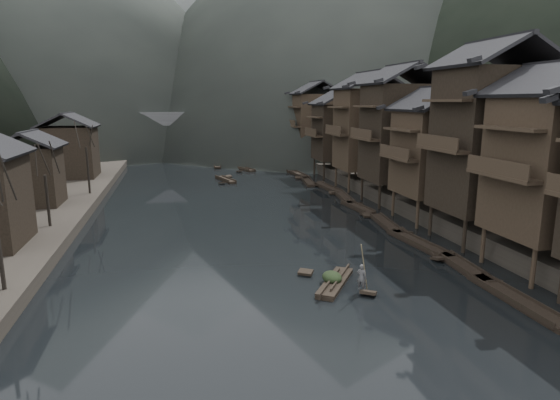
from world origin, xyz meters
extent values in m
plane|color=black|center=(0.00, 0.00, 0.00)|extent=(300.00, 300.00, 0.00)
cube|color=#2D2823|center=(35.00, 40.00, 0.90)|extent=(40.00, 200.00, 1.80)
cylinder|color=#33271C|center=(14.20, -3.40, 1.30)|extent=(0.30, 0.30, 2.90)
cylinder|color=#33271C|center=(14.20, 1.40, 1.30)|extent=(0.30, 0.30, 2.90)
cylinder|color=#33271C|center=(16.95, 1.40, 1.30)|extent=(0.30, 0.30, 2.90)
cube|color=#33271C|center=(17.30, -1.00, 7.03)|extent=(7.00, 6.00, 8.86)
cube|color=#33271C|center=(13.30, -1.00, 6.59)|extent=(1.20, 5.70, 0.25)
cylinder|color=black|center=(14.20, 3.60, 1.30)|extent=(0.30, 0.30, 2.90)
cylinder|color=black|center=(14.20, 8.40, 1.30)|extent=(0.30, 0.30, 2.90)
cylinder|color=black|center=(16.95, 3.60, 1.30)|extent=(0.30, 0.30, 2.90)
cylinder|color=black|center=(16.95, 8.40, 1.30)|extent=(0.30, 0.30, 2.90)
cube|color=black|center=(17.30, 6.00, 8.11)|extent=(7.00, 6.00, 11.01)
cube|color=#33271C|center=(13.30, 6.00, 7.55)|extent=(1.20, 5.70, 0.25)
cylinder|color=#33271C|center=(14.20, 10.60, 1.30)|extent=(0.30, 0.30, 2.90)
cylinder|color=#33271C|center=(14.20, 15.40, 1.30)|extent=(0.30, 0.30, 2.90)
cylinder|color=#33271C|center=(16.95, 10.60, 1.30)|extent=(0.30, 0.30, 2.90)
cylinder|color=#33271C|center=(16.95, 15.40, 1.30)|extent=(0.30, 0.30, 2.90)
cube|color=#33271C|center=(17.30, 13.00, 6.46)|extent=(7.00, 6.00, 7.72)
cube|color=#33271C|center=(13.30, 13.00, 6.07)|extent=(1.20, 5.70, 0.25)
cylinder|color=black|center=(14.20, 18.60, 1.30)|extent=(0.30, 0.30, 2.90)
cylinder|color=black|center=(14.20, 23.40, 1.30)|extent=(0.30, 0.30, 2.90)
cylinder|color=black|center=(16.95, 18.60, 1.30)|extent=(0.30, 0.30, 2.90)
cylinder|color=black|center=(16.95, 23.40, 1.30)|extent=(0.30, 0.30, 2.90)
cube|color=black|center=(17.30, 21.00, 7.73)|extent=(7.00, 6.00, 10.26)
cube|color=#33271C|center=(13.30, 21.00, 7.22)|extent=(1.20, 5.70, 0.25)
cylinder|color=#33271C|center=(14.20, 27.60, 1.30)|extent=(0.30, 0.30, 2.90)
cylinder|color=#33271C|center=(14.20, 32.40, 1.30)|extent=(0.30, 0.30, 2.90)
cylinder|color=#33271C|center=(16.95, 27.60, 1.30)|extent=(0.30, 0.30, 2.90)
cylinder|color=#33271C|center=(16.95, 32.40, 1.30)|extent=(0.30, 0.30, 2.90)
cube|color=#33271C|center=(17.30, 30.00, 7.60)|extent=(7.00, 6.00, 9.99)
cube|color=#33271C|center=(13.30, 30.00, 7.10)|extent=(1.20, 5.70, 0.25)
cylinder|color=black|center=(14.20, 37.60, 1.30)|extent=(0.30, 0.30, 2.90)
cylinder|color=black|center=(14.20, 42.40, 1.30)|extent=(0.30, 0.30, 2.90)
cylinder|color=black|center=(16.95, 37.60, 1.30)|extent=(0.30, 0.30, 2.90)
cylinder|color=black|center=(16.95, 42.40, 1.30)|extent=(0.30, 0.30, 2.90)
cube|color=black|center=(17.30, 40.00, 6.61)|extent=(7.00, 6.00, 8.02)
cube|color=#33271C|center=(13.30, 40.00, 6.21)|extent=(1.20, 5.70, 0.25)
cylinder|color=#33271C|center=(14.20, 49.60, 1.30)|extent=(0.30, 0.30, 2.90)
cylinder|color=#33271C|center=(14.20, 54.40, 1.30)|extent=(0.30, 0.30, 2.90)
cylinder|color=#33271C|center=(16.95, 49.60, 1.30)|extent=(0.30, 0.30, 2.90)
cylinder|color=#33271C|center=(16.95, 54.40, 1.30)|extent=(0.30, 0.30, 2.90)
cube|color=#33271C|center=(17.30, 52.00, 7.43)|extent=(7.00, 6.00, 9.67)
cube|color=#33271C|center=(13.30, 52.00, 6.95)|extent=(1.20, 5.70, 0.25)
cube|color=black|center=(-20.50, 24.00, 4.10)|extent=(5.00, 5.00, 5.80)
cube|color=black|center=(-20.50, 42.00, 4.60)|extent=(6.50, 6.50, 6.80)
cylinder|color=black|center=(-17.00, 14.87, 3.34)|extent=(0.24, 0.24, 4.29)
cylinder|color=black|center=(-17.00, 29.13, 3.80)|extent=(0.24, 0.24, 5.20)
cube|color=black|center=(11.84, -4.93, 0.15)|extent=(1.14, 7.56, 0.30)
cube|color=black|center=(11.84, -4.93, 0.33)|extent=(1.20, 7.41, 0.10)
cube|color=black|center=(11.82, -1.30, 0.29)|extent=(0.94, 0.93, 0.36)
cube|color=black|center=(12.09, 0.41, 0.15)|extent=(1.55, 5.88, 0.30)
cube|color=black|center=(12.09, 0.41, 0.33)|extent=(1.60, 5.77, 0.10)
cube|color=black|center=(11.87, 3.19, 0.29)|extent=(0.99, 0.79, 0.32)
cube|color=black|center=(12.31, -2.37, 0.29)|extent=(0.99, 0.79, 0.32)
cube|color=black|center=(11.79, 5.94, 0.15)|extent=(1.84, 7.71, 0.30)
cube|color=black|center=(11.79, 5.94, 0.33)|extent=(1.88, 7.56, 0.10)
cube|color=black|center=(12.14, 9.59, 0.29)|extent=(1.02, 1.02, 0.37)
cube|color=black|center=(11.43, 2.29, 0.29)|extent=(1.02, 1.02, 0.37)
cube|color=black|center=(11.89, 12.11, 0.15)|extent=(1.90, 6.88, 0.30)
cube|color=black|center=(11.89, 12.11, 0.33)|extent=(1.94, 6.75, 0.10)
cube|color=black|center=(11.50, 15.35, 0.29)|extent=(1.03, 0.94, 0.35)
cube|color=black|center=(12.28, 8.87, 0.29)|extent=(1.03, 0.94, 0.35)
cube|color=black|center=(11.88, 18.89, 0.15)|extent=(1.71, 5.99, 0.30)
cube|color=black|center=(11.88, 18.89, 0.33)|extent=(1.75, 5.88, 0.10)
cube|color=black|center=(12.18, 21.71, 0.29)|extent=(1.01, 0.82, 0.32)
cube|color=black|center=(11.59, 16.07, 0.29)|extent=(1.01, 0.82, 0.32)
cube|color=black|center=(12.28, 23.77, 0.15)|extent=(1.94, 6.57, 0.30)
cube|color=black|center=(12.28, 23.77, 0.33)|extent=(1.97, 6.45, 0.10)
cube|color=black|center=(11.88, 26.85, 0.29)|extent=(1.03, 0.91, 0.34)
cube|color=black|center=(12.69, 20.68, 0.29)|extent=(1.03, 0.91, 0.34)
cube|color=black|center=(12.42, 30.53, 0.15)|extent=(1.81, 7.52, 0.30)
cube|color=black|center=(12.42, 30.53, 0.33)|extent=(1.85, 7.38, 0.10)
cube|color=black|center=(12.76, 34.09, 0.29)|extent=(1.02, 1.00, 0.36)
cube|color=black|center=(12.07, 26.97, 0.29)|extent=(1.02, 1.00, 0.36)
cube|color=black|center=(11.22, 35.64, 0.15)|extent=(2.03, 6.94, 0.30)
cube|color=black|center=(11.22, 35.64, 0.33)|extent=(2.07, 6.81, 0.10)
cube|color=black|center=(10.77, 38.90, 0.29)|extent=(1.04, 0.96, 0.35)
cube|color=black|center=(11.67, 32.39, 0.29)|extent=(1.04, 0.96, 0.35)
cube|color=black|center=(11.60, 41.39, 0.15)|extent=(1.46, 7.14, 0.30)
cube|color=black|center=(11.60, 41.39, 0.33)|extent=(1.51, 7.00, 0.10)
cube|color=black|center=(11.77, 44.79, 0.29)|extent=(0.98, 0.92, 0.35)
cube|color=black|center=(11.43, 37.99, 0.29)|extent=(0.98, 0.92, 0.35)
cube|color=black|center=(11.35, 48.61, 0.15)|extent=(1.59, 7.60, 0.30)
cube|color=black|center=(11.35, 48.61, 0.33)|extent=(1.63, 7.45, 0.10)
cube|color=black|center=(11.11, 52.22, 0.29)|extent=(0.99, 0.98, 0.36)
cube|color=black|center=(11.59, 44.99, 0.29)|extent=(0.99, 0.98, 0.36)
cube|color=black|center=(12.69, 54.72, 0.15)|extent=(1.54, 6.67, 0.30)
cube|color=black|center=(12.69, 54.72, 0.33)|extent=(1.58, 6.54, 0.10)
cube|color=black|center=(12.90, 57.88, 0.29)|extent=(0.99, 0.87, 0.34)
cube|color=black|center=(12.48, 51.55, 0.29)|extent=(0.99, 0.87, 0.34)
cube|color=black|center=(0.22, 39.74, 0.15)|extent=(2.53, 5.81, 0.30)
cube|color=black|center=(0.22, 39.74, 0.33)|extent=(2.55, 5.71, 0.10)
cube|color=black|center=(0.98, 42.40, 0.29)|extent=(1.01, 0.92, 0.32)
cube|color=black|center=(-0.53, 37.08, 0.29)|extent=(1.01, 0.92, 0.32)
cube|color=black|center=(4.28, 49.80, 0.15)|extent=(3.17, 5.90, 0.30)
cube|color=black|center=(4.28, 49.80, 0.33)|extent=(3.18, 5.81, 0.10)
cube|color=black|center=(5.36, 52.45, 0.29)|extent=(1.07, 1.00, 0.32)
cube|color=black|center=(3.20, 47.15, 0.29)|extent=(1.07, 1.00, 0.32)
cube|color=black|center=(0.22, 54.55, 0.15)|extent=(1.01, 5.21, 0.30)
cube|color=black|center=(0.22, 54.55, 0.33)|extent=(1.06, 5.11, 0.10)
cube|color=black|center=(0.23, 57.05, 0.29)|extent=(0.85, 0.65, 0.31)
cube|color=black|center=(0.22, 52.05, 0.29)|extent=(0.85, 0.65, 0.31)
cube|color=black|center=(-6.58, 75.56, 0.15)|extent=(1.24, 5.54, 0.30)
cube|color=black|center=(-6.58, 75.56, 0.33)|extent=(1.29, 5.43, 0.10)
cube|color=black|center=(-6.70, 78.19, 0.29)|extent=(0.88, 0.72, 0.31)
cube|color=black|center=(-6.46, 72.92, 0.29)|extent=(0.88, 0.72, 0.31)
cube|color=#4C4C4F|center=(0.00, 72.00, 7.20)|extent=(40.00, 6.00, 1.60)
cube|color=#4C4C4F|center=(0.00, 69.30, 8.50)|extent=(40.00, 0.50, 1.00)
cube|color=#4C4C4F|center=(0.00, 74.70, 8.50)|extent=(40.00, 0.50, 1.00)
cube|color=#4C4C4F|center=(-14.00, 72.00, 3.20)|extent=(3.20, 6.00, 6.40)
cube|color=#4C4C4F|center=(-4.50, 72.00, 3.20)|extent=(3.20, 6.00, 6.40)
cube|color=#4C4C4F|center=(4.50, 72.00, 3.20)|extent=(3.20, 6.00, 6.40)
cube|color=#4C4C4F|center=(14.00, 72.00, 3.20)|extent=(3.20, 6.00, 6.40)
cube|color=black|center=(2.73, -0.30, 0.15)|extent=(3.69, 4.76, 0.30)
cube|color=black|center=(2.73, -0.30, 0.33)|extent=(3.68, 4.70, 0.10)
cube|color=black|center=(1.40, 1.69, 0.29)|extent=(1.11, 1.03, 0.30)
cube|color=black|center=(4.07, -2.29, 0.29)|extent=(1.11, 1.03, 0.30)
ellipsoid|color=black|center=(2.60, -0.09, 0.80)|extent=(1.20, 1.56, 0.72)
imported|color=#4C4C4E|center=(3.79, -1.88, 1.25)|extent=(0.70, 0.69, 1.63)
cylinder|color=#8C7A51|center=(3.99, -1.88, 4.10)|extent=(1.38, 1.75, 4.07)
camera|label=1|loc=(-6.53, -26.10, 11.17)|focal=30.00mm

